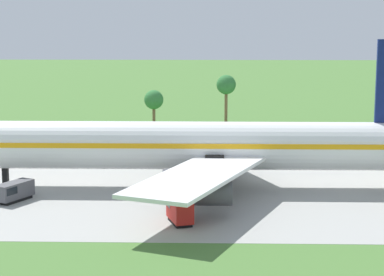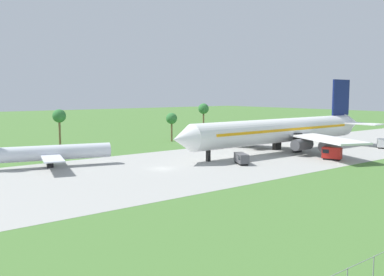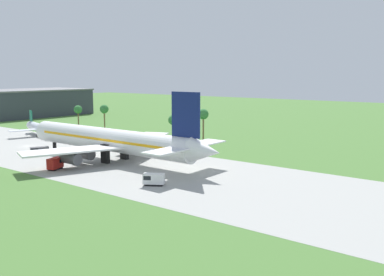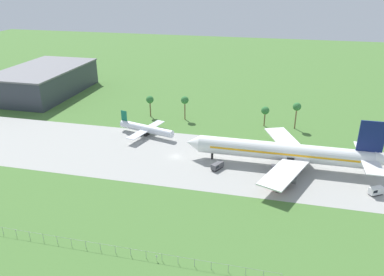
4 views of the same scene
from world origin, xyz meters
TOP-DOWN VIEW (x-y plane):
  - jet_airliner at (40.55, 1.29)m, footprint 72.65×51.94m
  - fuel_truck at (16.97, -6.32)m, footprint 4.19×5.53m
  - catering_van at (37.89, -15.10)m, footprint 3.26×4.72m
  - palm_tree_row at (11.22, 39.27)m, footprint 71.34×3.60m

SIDE VIEW (x-z plane):
  - fuel_truck at x=16.97m, z-range 0.10..2.47m
  - catering_van at x=37.89m, z-range 0.10..3.09m
  - jet_airliner at x=40.55m, z-range -4.15..15.54m
  - palm_tree_row at x=11.22m, z-range 2.66..14.77m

